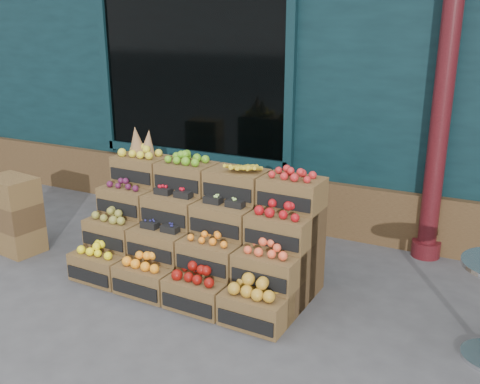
% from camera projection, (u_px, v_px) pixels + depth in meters
% --- Properties ---
extents(ground, '(60.00, 60.00, 0.00)m').
position_uv_depth(ground, '(222.00, 323.00, 4.16)').
color(ground, '#434346').
rests_on(ground, ground).
extents(shop_facade, '(12.00, 6.24, 4.80)m').
position_uv_depth(shop_facade, '(391.00, 11.00, 7.77)').
color(shop_facade, black).
rests_on(shop_facade, ground).
extents(crate_display, '(2.11, 1.07, 1.31)m').
position_uv_depth(crate_display, '(199.00, 238.00, 4.77)').
color(crate_display, brown).
rests_on(crate_display, ground).
extents(spare_crates, '(0.56, 0.42, 0.78)m').
position_uv_depth(spare_crates, '(14.00, 215.00, 5.39)').
color(spare_crates, brown).
rests_on(spare_crates, ground).
extents(shopkeeper, '(0.67, 0.45, 1.80)m').
position_uv_depth(shopkeeper, '(236.00, 130.00, 6.98)').
color(shopkeeper, '#1A5C1F').
rests_on(shopkeeper, ground).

